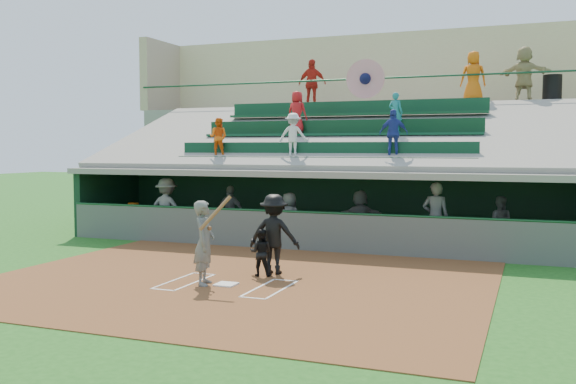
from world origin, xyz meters
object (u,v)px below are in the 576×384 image
at_px(home_plate, 226,284).
at_px(trash_bin, 552,89).
at_px(catcher, 261,253).
at_px(white_table, 132,224).
at_px(water_cooler, 133,208).
at_px(batter_at_plate, 204,242).

bearing_deg(home_plate, trash_bin, 63.06).
bearing_deg(catcher, white_table, -44.69).
xyz_separation_m(catcher, water_cooler, (-6.81, 4.85, 0.36)).
height_order(white_table, water_cooler, water_cooler).
bearing_deg(white_table, batter_at_plate, -22.99).
bearing_deg(water_cooler, white_table, 176.58).
relative_size(batter_at_plate, trash_bin, 1.96).
bearing_deg(trash_bin, home_plate, -116.94).
bearing_deg(catcher, water_cooler, -44.95).
height_order(batter_at_plate, white_table, batter_at_plate).
bearing_deg(home_plate, catcher, 75.00).
bearing_deg(catcher, home_plate, 65.54).
relative_size(catcher, white_table, 1.35).
bearing_deg(batter_at_plate, home_plate, 17.47).
distance_m(home_plate, batter_at_plate, 1.02).
distance_m(water_cooler, trash_bin, 15.53).
relative_size(home_plate, water_cooler, 1.18).
bearing_deg(home_plate, water_cooler, 137.19).
relative_size(catcher, water_cooler, 2.98).
relative_size(home_plate, trash_bin, 0.43).
relative_size(batter_at_plate, white_table, 2.44).
relative_size(batter_at_plate, catcher, 1.80).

